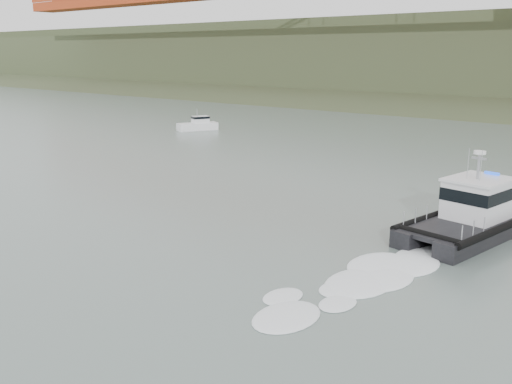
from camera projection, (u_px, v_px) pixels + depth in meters
ground at (104, 276)px, 26.22m from camera, size 400.00×400.00×0.00m
patrol_boat at (474, 214)px, 31.81m from camera, size 5.20×10.63×4.95m
motorboat at (198, 125)px, 75.37m from camera, size 3.77×5.53×2.90m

